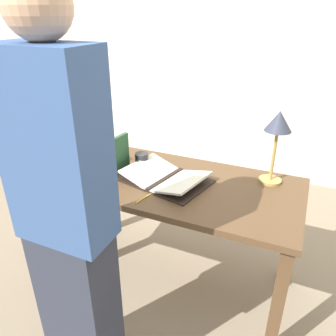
{
  "coord_description": "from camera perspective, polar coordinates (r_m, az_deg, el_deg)",
  "views": [
    {
      "loc": [
        0.66,
        -1.54,
        1.64
      ],
      "look_at": [
        -0.02,
        -0.01,
        0.82
      ],
      "focal_mm": 35.0,
      "sensor_mm": 36.0,
      "label": 1
    }
  ],
  "objects": [
    {
      "name": "pencil",
      "position": [
        1.73,
        -3.82,
        -5.01
      ],
      "size": [
        0.05,
        0.16,
        0.01
      ],
      "rotation": [
        0.0,
        0.0,
        -0.25
      ],
      "color": "gold",
      "rests_on": "reading_desk"
    },
    {
      "name": "open_book",
      "position": [
        1.88,
        -0.49,
        -1.72
      ],
      "size": [
        0.54,
        0.43,
        0.06
      ],
      "rotation": [
        0.0,
        0.0,
        -0.23
      ],
      "color": "black",
      "rests_on": "reading_desk"
    },
    {
      "name": "reading_desk",
      "position": [
        1.94,
        0.6,
        -4.79
      ],
      "size": [
        1.47,
        0.7,
        0.74
      ],
      "color": "brown",
      "rests_on": "ground_plane"
    },
    {
      "name": "wall_back",
      "position": [
        3.45,
        13.58,
        19.6
      ],
      "size": [
        8.0,
        0.06,
        2.6
      ],
      "color": "beige",
      "rests_on": "ground_plane"
    },
    {
      "name": "ground_plane",
      "position": [
        2.34,
        0.53,
        -18.52
      ],
      "size": [
        12.0,
        12.0,
        0.0
      ],
      "primitive_type": "plane",
      "color": "gray"
    },
    {
      "name": "coffee_mug",
      "position": [
        2.04,
        -4.61,
        1.35
      ],
      "size": [
        0.08,
        0.11,
        0.09
      ],
      "rotation": [
        0.0,
        0.0,
        4.76
      ],
      "color": "#28282D",
      "rests_on": "reading_desk"
    },
    {
      "name": "person_reader",
      "position": [
        1.36,
        -16.98,
        -9.56
      ],
      "size": [
        0.36,
        0.23,
        1.75
      ],
      "rotation": [
        0.0,
        0.0,
        3.14
      ],
      "color": "#2D3342",
      "rests_on": "ground_plane"
    },
    {
      "name": "book_stack_tall",
      "position": [
        2.05,
        -13.2,
        1.49
      ],
      "size": [
        0.24,
        0.29,
        0.13
      ],
      "color": "#1E284C",
      "rests_on": "reading_desk"
    },
    {
      "name": "reading_lamp",
      "position": [
        1.85,
        18.58,
        6.5
      ],
      "size": [
        0.14,
        0.14,
        0.42
      ],
      "color": "tan",
      "rests_on": "reading_desk"
    },
    {
      "name": "book_standing_upright",
      "position": [
        1.96,
        -8.71,
        2.22
      ],
      "size": [
        0.04,
        0.19,
        0.23
      ],
      "rotation": [
        0.0,
        0.0,
        -0.11
      ],
      "color": "#234C2D",
      "rests_on": "reading_desk"
    }
  ]
}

